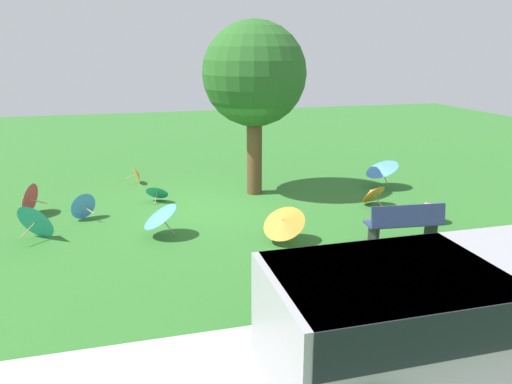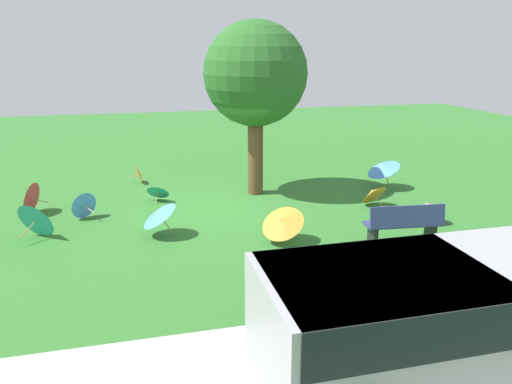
% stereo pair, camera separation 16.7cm
% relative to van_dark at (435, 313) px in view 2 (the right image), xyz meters
% --- Properties ---
extents(ground, '(40.00, 40.00, 0.00)m').
position_rel_van_dark_xyz_m(ground, '(1.25, -7.64, -0.91)').
color(ground, '#2D6B28').
extents(van_dark, '(4.61, 2.14, 1.53)m').
position_rel_van_dark_xyz_m(van_dark, '(0.00, 0.00, 0.00)').
color(van_dark, '#99999E').
rests_on(van_dark, ground).
extents(park_bench, '(1.64, 0.64, 0.90)m').
position_rel_van_dark_xyz_m(park_bench, '(-1.96, -4.01, -0.45)').
color(park_bench, navy).
rests_on(park_bench, ground).
extents(shade_tree, '(2.79, 2.79, 4.71)m').
position_rel_van_dark_xyz_m(shade_tree, '(0.10, -8.49, 2.36)').
color(shade_tree, brown).
rests_on(shade_tree, ground).
extents(parasol_teal_0, '(1.02, 0.94, 0.88)m').
position_rel_van_dark_xyz_m(parasol_teal_0, '(5.48, -6.34, -0.47)').
color(parasol_teal_0, tan).
rests_on(parasol_teal_0, ground).
extents(parasol_teal_1, '(0.75, 0.70, 0.55)m').
position_rel_van_dark_xyz_m(parasol_teal_1, '(2.81, -8.39, -0.62)').
color(parasol_teal_1, tan).
rests_on(parasol_teal_1, ground).
extents(parasol_orange_0, '(0.86, 0.79, 0.65)m').
position_rel_van_dark_xyz_m(parasol_orange_0, '(-2.60, -6.65, -0.58)').
color(parasol_orange_0, tan).
rests_on(parasol_orange_0, ground).
extents(parasol_orange_1, '(1.22, 1.23, 0.79)m').
position_rel_van_dark_xyz_m(parasol_orange_1, '(0.47, -4.75, -0.44)').
color(parasol_orange_1, tan).
rests_on(parasol_orange_1, ground).
extents(parasol_blue_0, '(1.07, 1.09, 0.90)m').
position_rel_van_dark_xyz_m(parasol_blue_0, '(-3.61, -8.06, -0.29)').
color(parasol_blue_0, tan).
rests_on(parasol_blue_0, ground).
extents(parasol_red_0, '(0.83, 0.88, 0.83)m').
position_rel_van_dark_xyz_m(parasol_red_0, '(5.99, -8.10, -0.50)').
color(parasol_red_0, tan).
rests_on(parasol_red_0, ground).
extents(parasol_orange_3, '(0.53, 0.59, 0.57)m').
position_rel_van_dark_xyz_m(parasol_orange_3, '(3.25, -10.42, -0.63)').
color(parasol_orange_3, tan).
rests_on(parasol_orange_3, ground).
extents(parasol_blue_1, '(0.66, 0.69, 0.66)m').
position_rel_van_dark_xyz_m(parasol_blue_1, '(4.66, -7.46, -0.58)').
color(parasol_blue_1, tan).
rests_on(parasol_blue_1, ground).
extents(parasol_pink_1, '(0.77, 0.75, 0.61)m').
position_rel_van_dark_xyz_m(parasol_pink_1, '(-3.20, -5.12, -0.50)').
color(parasol_pink_1, tan).
rests_on(parasol_pink_1, ground).
extents(parasol_blue_2, '(0.84, 0.90, 0.79)m').
position_rel_van_dark_xyz_m(parasol_blue_2, '(2.97, -5.78, -0.41)').
color(parasol_blue_2, tan).
rests_on(parasol_blue_2, ground).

